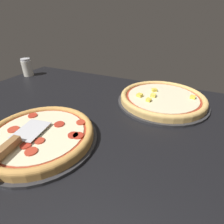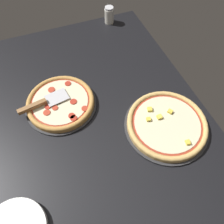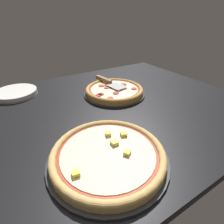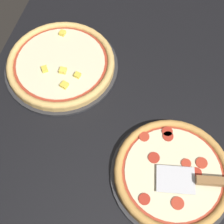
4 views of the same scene
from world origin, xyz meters
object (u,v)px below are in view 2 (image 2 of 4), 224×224
parmesan_shaker (109,15)px  pizza_back (167,124)px  pizza_front (60,102)px  serving_spatula (38,104)px

parmesan_shaker → pizza_back: bearing=-2.2°
pizza_front → pizza_back: pizza_back is taller
pizza_back → parmesan_shaker: 85.55cm
serving_spatula → parmesan_shaker: (-55.06, 56.69, 0.30)cm
pizza_front → parmesan_shaker: 72.76cm
pizza_front → pizza_back: size_ratio=0.90×
pizza_front → parmesan_shaker: size_ratio=3.11×
pizza_back → pizza_front: bearing=-124.4°
pizza_front → serving_spatula: serving_spatula is taller
parmesan_shaker → pizza_front: bearing=-39.8°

